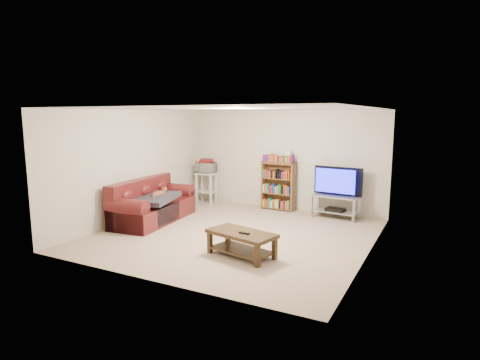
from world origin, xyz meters
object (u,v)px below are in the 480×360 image
Objects in this scene: coffee_table at (241,239)px; bookshelf at (278,185)px; tv_stand at (335,203)px; sofa at (151,206)px.

bookshelf is at bearing 115.11° from coffee_table.
tv_stand is at bearing -3.06° from bookshelf.
tv_stand is 0.89× the size of bookshelf.
sofa is 1.81× the size of coffee_table.
bookshelf is (-1.44, 0.15, 0.27)m from tv_stand.
coffee_table is at bearing -97.38° from tv_stand.
sofa is 1.86× the size of bookshelf.
tv_stand is at bearing 90.16° from coffee_table.
bookshelf reaches higher than coffee_table.
sofa is at bearing 171.94° from coffee_table.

